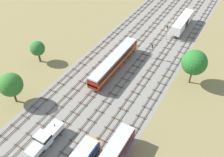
% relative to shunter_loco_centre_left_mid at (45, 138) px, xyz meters
% --- Properties ---
extents(ground_plane, '(480.00, 480.00, 0.00)m').
position_rel_shunter_loco_centre_left_mid_xyz_m(ground_plane, '(2.12, 33.53, -2.01)').
color(ground_plane, olive).
extents(ballast_bed, '(25.16, 176.00, 0.01)m').
position_rel_shunter_loco_centre_left_mid_xyz_m(ballast_bed, '(2.12, 33.53, -2.01)').
color(ballast_bed, gray).
rests_on(ballast_bed, ground).
extents(track_far_left, '(2.40, 126.00, 0.29)m').
position_rel_shunter_loco_centre_left_mid_xyz_m(track_far_left, '(-8.46, 34.53, -1.87)').
color(track_far_left, '#47382D').
rests_on(track_far_left, ground).
extents(track_left, '(2.40, 126.00, 0.29)m').
position_rel_shunter_loco_centre_left_mid_xyz_m(track_left, '(-4.23, 34.53, -1.87)').
color(track_left, '#47382D').
rests_on(track_left, ground).
extents(track_centre_left, '(2.40, 126.00, 0.29)m').
position_rel_shunter_loco_centre_left_mid_xyz_m(track_centre_left, '(0.00, 34.53, -1.87)').
color(track_centre_left, '#47382D').
rests_on(track_centre_left, ground).
extents(track_centre, '(2.40, 126.00, 0.29)m').
position_rel_shunter_loco_centre_left_mid_xyz_m(track_centre, '(4.23, 34.53, -1.87)').
color(track_centre, '#47382D').
rests_on(track_centre, ground).
extents(track_centre_right, '(2.40, 126.00, 0.29)m').
position_rel_shunter_loco_centre_left_mid_xyz_m(track_centre_right, '(8.46, 34.53, -1.87)').
color(track_centre_right, '#47382D').
rests_on(track_centre_right, ground).
extents(track_right, '(2.40, 126.00, 0.29)m').
position_rel_shunter_loco_centre_left_mid_xyz_m(track_right, '(12.69, 34.53, -1.87)').
color(track_right, '#47382D').
rests_on(track_right, ground).
extents(shunter_loco_centre_left_mid, '(2.74, 8.46, 3.10)m').
position_rel_shunter_loco_centre_left_mid_xyz_m(shunter_loco_centre_left_mid, '(0.00, 0.00, 0.00)').
color(shunter_loco_centre_left_mid, white).
rests_on(shunter_loco_centre_left_mid, ground).
extents(diesel_railcar_centre_left_midfar, '(2.96, 20.50, 3.80)m').
position_rel_shunter_loco_centre_left_mid_xyz_m(diesel_railcar_centre_left_midfar, '(0.00, 26.06, 0.59)').
color(diesel_railcar_centre_left_midfar, maroon).
rests_on(diesel_railcar_centre_left_midfar, ground).
extents(freight_boxcar_centre_right_far, '(2.87, 14.00, 3.60)m').
position_rel_shunter_loco_centre_left_mid_xyz_m(freight_boxcar_centre_right_far, '(8.47, 54.77, 0.44)').
color(freight_boxcar_centre_right_far, white).
rests_on(freight_boxcar_centre_right_far, ground).
extents(signal_post_nearest, '(0.28, 0.47, 4.71)m').
position_rel_shunter_loco_centre_left_mid_xyz_m(signal_post_nearest, '(6.35, 46.45, 1.01)').
color(signal_post_nearest, gray).
rests_on(signal_post_nearest, ground).
extents(signal_post_near, '(0.28, 0.47, 4.50)m').
position_rel_shunter_loco_centre_left_mid_xyz_m(signal_post_near, '(6.35, 35.25, 0.89)').
color(signal_post_near, gray).
rests_on(signal_post_near, ground).
extents(lineside_tree_0, '(5.17, 5.17, 7.59)m').
position_rel_shunter_loco_centre_left_mid_xyz_m(lineside_tree_0, '(-13.44, 5.45, 2.99)').
color(lineside_tree_0, '#4C331E').
rests_on(lineside_tree_0, ground).
extents(lineside_tree_1, '(5.88, 5.88, 8.98)m').
position_rel_shunter_loco_centre_left_mid_xyz_m(lineside_tree_1, '(18.20, 30.85, 4.01)').
color(lineside_tree_1, '#4C331E').
rests_on(lineside_tree_1, ground).
extents(lineside_tree_2, '(3.87, 3.87, 6.11)m').
position_rel_shunter_loco_centre_left_mid_xyz_m(lineside_tree_2, '(-18.92, 19.41, 2.13)').
color(lineside_tree_2, '#4C331E').
rests_on(lineside_tree_2, ground).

